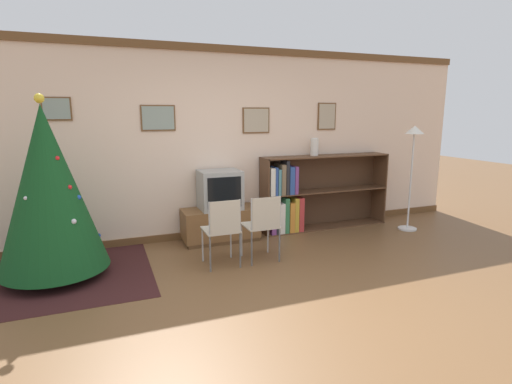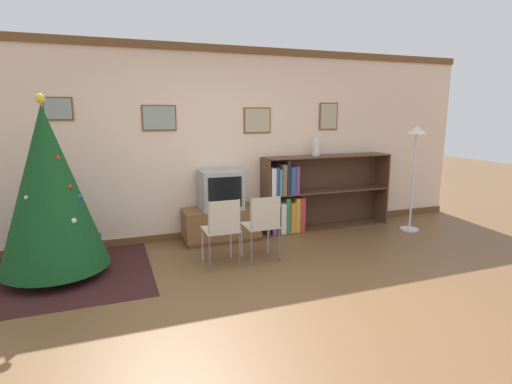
{
  "view_description": "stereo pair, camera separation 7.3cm",
  "coord_description": "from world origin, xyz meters",
  "px_view_note": "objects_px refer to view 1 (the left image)",
  "views": [
    {
      "loc": [
        -1.45,
        -3.15,
        1.79
      ],
      "look_at": [
        0.28,
        1.3,
        0.84
      ],
      "focal_mm": 28.0,
      "sensor_mm": 36.0,
      "label": 1
    },
    {
      "loc": [
        -1.39,
        -3.18,
        1.79
      ],
      "look_at": [
        0.28,
        1.3,
        0.84
      ],
      "focal_mm": 28.0,
      "sensor_mm": 36.0,
      "label": 2
    }
  ],
  "objects_px": {
    "christmas_tree": "(49,189)",
    "television": "(220,190)",
    "vase": "(314,147)",
    "tv_console": "(220,224)",
    "standing_lamp": "(413,151)",
    "folding_chair_left": "(223,228)",
    "folding_chair_right": "(263,224)",
    "bookshelf": "(302,196)"
  },
  "relations": [
    {
      "from": "tv_console",
      "to": "standing_lamp",
      "type": "bearing_deg",
      "value": -10.42
    },
    {
      "from": "television",
      "to": "bookshelf",
      "type": "distance_m",
      "value": 1.34
    },
    {
      "from": "television",
      "to": "vase",
      "type": "xyz_separation_m",
      "value": [
        1.54,
        0.12,
        0.54
      ]
    },
    {
      "from": "christmas_tree",
      "to": "television",
      "type": "relative_size",
      "value": 3.48
    },
    {
      "from": "folding_chair_left",
      "to": "vase",
      "type": "height_order",
      "value": "vase"
    },
    {
      "from": "tv_console",
      "to": "folding_chair_left",
      "type": "relative_size",
      "value": 1.29
    },
    {
      "from": "television",
      "to": "standing_lamp",
      "type": "height_order",
      "value": "standing_lamp"
    },
    {
      "from": "bookshelf",
      "to": "christmas_tree",
      "type": "bearing_deg",
      "value": -169.23
    },
    {
      "from": "folding_chair_left",
      "to": "vase",
      "type": "xyz_separation_m",
      "value": [
        1.8,
        1.08,
        0.81
      ]
    },
    {
      "from": "christmas_tree",
      "to": "bookshelf",
      "type": "relative_size",
      "value": 0.95
    },
    {
      "from": "tv_console",
      "to": "television",
      "type": "bearing_deg",
      "value": -90.0
    },
    {
      "from": "vase",
      "to": "standing_lamp",
      "type": "relative_size",
      "value": 0.17
    },
    {
      "from": "bookshelf",
      "to": "vase",
      "type": "xyz_separation_m",
      "value": [
        0.22,
        0.05,
        0.75
      ]
    },
    {
      "from": "television",
      "to": "folding_chair_left",
      "type": "relative_size",
      "value": 0.69
    },
    {
      "from": "folding_chair_left",
      "to": "vase",
      "type": "distance_m",
      "value": 2.25
    },
    {
      "from": "television",
      "to": "bookshelf",
      "type": "relative_size",
      "value": 0.27
    },
    {
      "from": "folding_chair_left",
      "to": "folding_chair_right",
      "type": "height_order",
      "value": "same"
    },
    {
      "from": "christmas_tree",
      "to": "standing_lamp",
      "type": "distance_m",
      "value": 4.93
    },
    {
      "from": "tv_console",
      "to": "vase",
      "type": "bearing_deg",
      "value": 4.28
    },
    {
      "from": "christmas_tree",
      "to": "television",
      "type": "distance_m",
      "value": 2.15
    },
    {
      "from": "folding_chair_left",
      "to": "folding_chair_right",
      "type": "distance_m",
      "value": 0.5
    },
    {
      "from": "folding_chair_right",
      "to": "tv_console",
      "type": "bearing_deg",
      "value": 104.58
    },
    {
      "from": "tv_console",
      "to": "folding_chair_left",
      "type": "height_order",
      "value": "folding_chair_left"
    },
    {
      "from": "television",
      "to": "vase",
      "type": "distance_m",
      "value": 1.64
    },
    {
      "from": "tv_console",
      "to": "christmas_tree",
      "type": "bearing_deg",
      "value": -164.31
    },
    {
      "from": "vase",
      "to": "television",
      "type": "bearing_deg",
      "value": -175.62
    },
    {
      "from": "folding_chair_left",
      "to": "folding_chair_right",
      "type": "bearing_deg",
      "value": 0.0
    },
    {
      "from": "tv_console",
      "to": "vase",
      "type": "relative_size",
      "value": 3.98
    },
    {
      "from": "folding_chair_left",
      "to": "standing_lamp",
      "type": "distance_m",
      "value": 3.24
    },
    {
      "from": "christmas_tree",
      "to": "television",
      "type": "bearing_deg",
      "value": 15.63
    },
    {
      "from": "christmas_tree",
      "to": "bookshelf",
      "type": "distance_m",
      "value": 3.47
    },
    {
      "from": "folding_chair_left",
      "to": "bookshelf",
      "type": "height_order",
      "value": "bookshelf"
    },
    {
      "from": "christmas_tree",
      "to": "folding_chair_left",
      "type": "distance_m",
      "value": 1.91
    },
    {
      "from": "television",
      "to": "vase",
      "type": "bearing_deg",
      "value": 4.38
    },
    {
      "from": "bookshelf",
      "to": "tv_console",
      "type": "bearing_deg",
      "value": -177.15
    },
    {
      "from": "christmas_tree",
      "to": "folding_chair_left",
      "type": "height_order",
      "value": "christmas_tree"
    },
    {
      "from": "christmas_tree",
      "to": "vase",
      "type": "bearing_deg",
      "value": 10.89
    },
    {
      "from": "folding_chair_left",
      "to": "vase",
      "type": "relative_size",
      "value": 3.07
    },
    {
      "from": "christmas_tree",
      "to": "television",
      "type": "xyz_separation_m",
      "value": [
        2.05,
        0.57,
        -0.25
      ]
    },
    {
      "from": "television",
      "to": "folding_chair_right",
      "type": "xyz_separation_m",
      "value": [
        0.25,
        -0.96,
        -0.26
      ]
    },
    {
      "from": "bookshelf",
      "to": "standing_lamp",
      "type": "distance_m",
      "value": 1.79
    },
    {
      "from": "vase",
      "to": "standing_lamp",
      "type": "xyz_separation_m",
      "value": [
        1.32,
        -0.64,
        -0.05
      ]
    }
  ]
}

